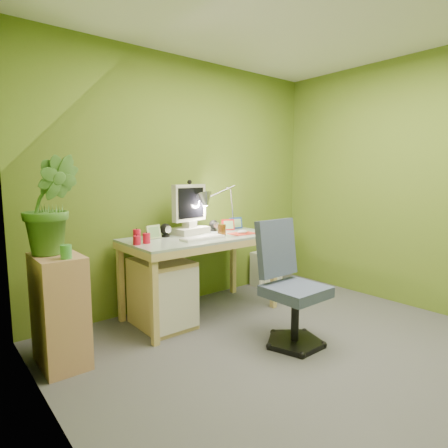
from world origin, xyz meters
TOP-DOWN VIEW (x-y plane):
  - floor at (0.00, 0.00)m, footprint 3.20×3.20m
  - wall_back at (0.00, 1.60)m, footprint 3.20×0.01m
  - wall_left at (-1.60, 0.00)m, footprint 0.01×3.20m
  - wall_right at (1.60, 0.00)m, footprint 0.01×3.20m
  - slope_ceiling at (-1.00, 0.00)m, footprint 1.10×3.20m
  - desk at (-0.12, 1.18)m, footprint 1.37×0.69m
  - monitor at (-0.12, 1.36)m, footprint 0.38×0.26m
  - speaker_left at (-0.39, 1.34)m, footprint 0.11×0.11m
  - speaker_right at (0.15, 1.34)m, footprint 0.11×0.11m
  - keyboard at (-0.20, 1.04)m, footprint 0.40×0.14m
  - mousepad at (0.26, 1.04)m, footprint 0.25×0.18m
  - mouse at (0.26, 1.04)m, footprint 0.12×0.09m
  - amber_tumbler at (0.06, 1.10)m, footprint 0.08×0.08m
  - candle_cluster at (-0.72, 1.19)m, footprint 0.16×0.15m
  - photo_frame_red at (0.30, 1.30)m, footprint 0.12×0.07m
  - photo_frame_blue at (0.44, 1.34)m, footprint 0.13×0.04m
  - photo_frame_green at (-0.52, 1.32)m, footprint 0.14×0.04m
  - desk_lamp at (0.33, 1.36)m, footprint 0.64×0.39m
  - side_ledge at (-1.40, 1.03)m, footprint 0.28×0.43m
  - potted_plant at (-1.40, 1.08)m, footprint 0.42×0.37m
  - green_cup at (-1.38, 0.88)m, footprint 0.08×0.08m
  - task_chair at (0.05, 0.22)m, footprint 0.48×0.48m
  - radiator at (1.03, 1.48)m, footprint 0.40×0.17m

SIDE VIEW (x-z plane):
  - floor at x=0.00m, z-range -0.01..0.00m
  - radiator at x=1.03m, z-range 0.00..0.40m
  - desk at x=-0.12m, z-range 0.00..0.73m
  - side_ledge at x=-1.40m, z-range 0.00..0.76m
  - task_chair at x=0.05m, z-range 0.00..0.85m
  - mousepad at x=0.26m, z-range 0.73..0.74m
  - keyboard at x=-0.20m, z-range 0.73..0.75m
  - mouse at x=0.26m, z-range 0.73..0.77m
  - amber_tumbler at x=0.06m, z-range 0.73..0.83m
  - photo_frame_red at x=0.30m, z-range 0.73..0.84m
  - speaker_right at x=0.15m, z-range 0.73..0.84m
  - candle_cluster at x=-0.72m, z-range 0.73..0.84m
  - photo_frame_blue at x=0.44m, z-range 0.73..0.85m
  - photo_frame_green at x=-0.52m, z-range 0.73..0.85m
  - speaker_left at x=-0.39m, z-range 0.73..0.85m
  - green_cup at x=-1.38m, z-range 0.76..0.85m
  - monitor at x=-0.12m, z-range 0.73..1.21m
  - desk_lamp at x=0.33m, z-range 0.73..1.37m
  - potted_plant at x=-1.40m, z-range 0.76..1.41m
  - wall_back at x=0.00m, z-range 0.00..2.40m
  - wall_left at x=-1.60m, z-range 0.00..2.40m
  - wall_right at x=1.60m, z-range 0.00..2.40m
  - slope_ceiling at x=-1.00m, z-range 1.30..2.40m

